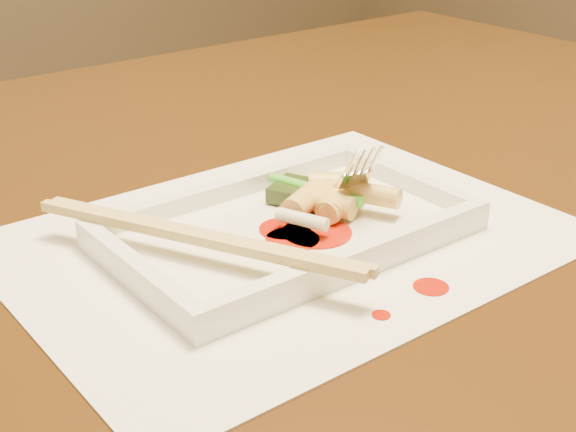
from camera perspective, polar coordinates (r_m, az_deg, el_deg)
table at (r=0.73m, az=-3.45°, el=-5.18°), size 1.40×0.90×0.75m
placemat at (r=0.59m, az=0.00°, el=-1.64°), size 0.40×0.30×0.00m
sauce_splatter_a at (r=0.54m, az=10.13°, el=-4.98°), size 0.02×0.02×0.00m
sauce_splatter_b at (r=0.50m, az=6.64°, el=-7.01°), size 0.01×0.01×0.00m
plate_base at (r=0.59m, az=0.00°, el=-1.23°), size 0.26×0.16×0.01m
plate_rim_far at (r=0.64m, az=-4.06°, el=1.97°), size 0.26×0.01×0.01m
plate_rim_near at (r=0.54m, az=4.86°, el=-2.94°), size 0.26×0.01×0.01m
plate_rim_left at (r=0.53m, az=-10.71°, el=-3.80°), size 0.01×0.14×0.01m
plate_rim_right at (r=0.66m, az=8.49°, el=2.55°), size 0.01×0.14×0.01m
veg_piece at (r=0.64m, az=0.28°, el=1.83°), size 0.05×0.04×0.01m
scallion_white at (r=0.58m, az=1.01°, el=-0.24°), size 0.02×0.04×0.01m
scallion_green at (r=0.62m, az=1.93°, el=1.87°), size 0.03×0.08×0.01m
chopstick_a at (r=0.54m, az=-6.88°, el=-1.54°), size 0.12×0.23×0.01m
chopstick_b at (r=0.54m, az=-6.16°, el=-1.31°), size 0.12×0.23×0.01m
fork at (r=0.62m, az=4.15°, el=7.65°), size 0.09×0.10×0.14m
sauce_blob_0 at (r=0.58m, az=2.06°, el=-1.19°), size 0.05×0.05×0.00m
sauce_blob_1 at (r=0.59m, az=-0.22°, el=-0.93°), size 0.04×0.04×0.00m
sauce_blob_2 at (r=0.57m, az=0.32°, el=-1.67°), size 0.04×0.04×0.00m
rice_cake_0 at (r=0.61m, az=1.20°, el=1.11°), size 0.05×0.04×0.02m
rice_cake_1 at (r=0.61m, az=2.95°, el=1.11°), size 0.04×0.05×0.02m
rice_cake_2 at (r=0.61m, az=5.67°, el=1.62°), size 0.04×0.05×0.02m
rice_cake_3 at (r=0.61m, az=2.98°, el=0.88°), size 0.03×0.04×0.02m
rice_cake_4 at (r=0.64m, az=3.53°, el=2.31°), size 0.05×0.04×0.02m
rice_cake_5 at (r=0.63m, az=4.51°, el=2.43°), size 0.05×0.04×0.02m
rice_cake_6 at (r=0.61m, az=3.64°, el=0.89°), size 0.05×0.03×0.02m
rice_cake_7 at (r=0.61m, az=3.33°, el=1.23°), size 0.04×0.04×0.02m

